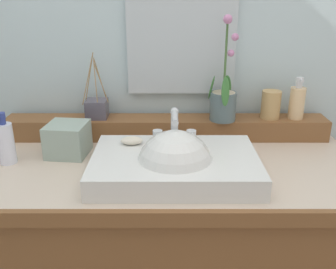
{
  "coord_description": "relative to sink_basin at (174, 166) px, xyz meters",
  "views": [
    {
      "loc": [
        0.01,
        -1.12,
        1.42
      ],
      "look_at": [
        0.01,
        -0.03,
        0.99
      ],
      "focal_mm": 40.41,
      "sensor_mm": 36.0,
      "label": 1
    }
  ],
  "objects": [
    {
      "name": "back_ledge",
      "position": [
        -0.03,
        0.32,
        0.01
      ],
      "size": [
        1.21,
        0.11,
        0.08
      ],
      "primitive_type": "cube",
      "color": "brown",
      "rests_on": "vanity_cabinet"
    },
    {
      "name": "sink_basin",
      "position": [
        0.0,
        0.0,
        0.0
      ],
      "size": [
        0.5,
        0.33,
        0.26
      ],
      "color": "white",
      "rests_on": "vanity_cabinet"
    },
    {
      "name": "soap_bar",
      "position": [
        -0.14,
        0.1,
        0.05
      ],
      "size": [
        0.07,
        0.04,
        0.02
      ],
      "primitive_type": "ellipsoid",
      "color": "beige",
      "rests_on": "sink_basin"
    },
    {
      "name": "potted_plant",
      "position": [
        0.18,
        0.3,
        0.12
      ],
      "size": [
        0.11,
        0.12,
        0.38
      ],
      "color": "#516467",
      "rests_on": "back_ledge"
    },
    {
      "name": "soap_dispenser",
      "position": [
        0.46,
        0.32,
        0.11
      ],
      "size": [
        0.06,
        0.06,
        0.15
      ],
      "color": "#E3BD89",
      "rests_on": "back_ledge"
    },
    {
      "name": "tumbler_cup",
      "position": [
        0.36,
        0.32,
        0.1
      ],
      "size": [
        0.07,
        0.07,
        0.1
      ],
      "primitive_type": "cylinder",
      "color": "tan",
      "rests_on": "back_ledge"
    },
    {
      "name": "reed_diffuser",
      "position": [
        -0.29,
        0.33,
        0.08
      ],
      "size": [
        0.09,
        0.09,
        0.24
      ],
      "color": "#514C59",
      "rests_on": "back_ledge"
    },
    {
      "name": "lotion_bottle",
      "position": [
        -0.54,
        0.1,
        0.04
      ],
      "size": [
        0.05,
        0.06,
        0.17
      ],
      "color": "white",
      "rests_on": "vanity_cabinet"
    },
    {
      "name": "tissue_box",
      "position": [
        -0.36,
        0.16,
        0.02
      ],
      "size": [
        0.14,
        0.14,
        0.11
      ],
      "primitive_type": "cube",
      "rotation": [
        0.0,
        0.0,
        -0.11
      ],
      "color": "#94A799",
      "rests_on": "vanity_cabinet"
    },
    {
      "name": "mirror",
      "position": [
        0.03,
        0.39,
        0.4
      ],
      "size": [
        0.4,
        0.02,
        0.55
      ],
      "primitive_type": "cube",
      "color": "silver"
    }
  ]
}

